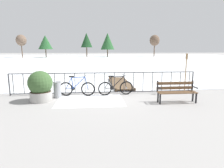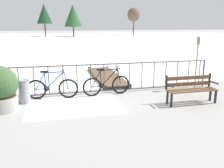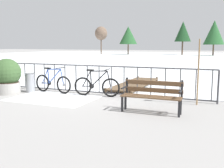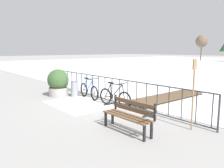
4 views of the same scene
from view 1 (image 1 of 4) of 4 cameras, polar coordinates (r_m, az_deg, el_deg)
name	(u,v)px [view 1 (image 1 of 4)]	position (r m, az deg, el deg)	size (l,w,h in m)	color
ground_plane	(105,94)	(9.62, -2.13, -2.90)	(160.00, 160.00, 0.00)	gray
frozen_pond	(97,60)	(37.81, -4.55, 7.18)	(80.00, 56.00, 0.03)	white
snow_patch	(90,101)	(8.45, -6.35, -4.85)	(2.84, 2.03, 0.01)	white
railing_fence	(105,83)	(9.51, -2.16, 0.38)	(9.06, 0.06, 1.07)	#38383D
bicycle_near_railing	(116,88)	(9.31, 1.08, -1.04)	(1.71, 0.52, 0.97)	black
bicycle_second	(77,88)	(9.29, -10.32, -1.22)	(1.71, 0.52, 0.97)	black
park_bench	(176,90)	(8.48, 18.39, -1.74)	(1.60, 0.49, 0.89)	brown
planter_with_shrub	(40,86)	(8.71, -20.31, -0.64)	(1.02, 1.02, 1.30)	#9E9B96
trash_bin	(57,90)	(9.16, -15.79, -1.60)	(0.35, 0.35, 0.73)	gray
oar_upright	(186,71)	(10.08, 20.88, 3.59)	(0.04, 0.16, 1.98)	#937047
wooden_dock	(120,83)	(11.99, 2.39, 0.38)	(1.10, 4.21, 0.20)	brown
tree_far_west	(86,40)	(49.45, -7.51, 12.66)	(2.84, 2.84, 5.88)	brown
tree_west_mid	(21,40)	(50.05, -25.17, 11.53)	(2.33, 2.33, 5.23)	brown
tree_centre	(45,42)	(49.20, -19.04, 11.54)	(3.30, 3.30, 5.18)	brown
tree_east_mid	(155,41)	(51.86, 12.42, 12.39)	(2.50, 2.50, 5.49)	brown
tree_far_east	(108,41)	(48.82, -1.32, 12.44)	(3.39, 3.39, 5.82)	brown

